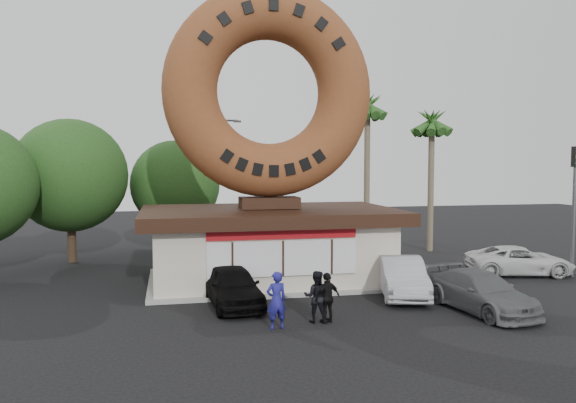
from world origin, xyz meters
The scene contains 16 objects.
ground centered at (0.00, 0.00, 0.00)m, with size 90.00×90.00×0.00m, color black.
donut_shop centered at (0.00, 5.98, 1.77)m, with size 11.20×7.20×3.80m.
giant_donut centered at (0.00, 6.00, 8.43)m, with size 9.26×9.26×2.36m, color brown.
tree_west centered at (-9.50, 13.00, 4.64)m, with size 6.00×6.00×7.65m.
tree_mid centered at (-4.00, 15.00, 4.02)m, with size 5.20×5.20×6.63m.
palm_near centered at (7.50, 14.00, 8.41)m, with size 2.60×2.60×9.75m.
palm_far centered at (11.00, 12.50, 7.48)m, with size 2.60×2.60×8.75m.
street_lamp centered at (-1.86, 16.00, 4.48)m, with size 2.11×0.20×8.00m.
traffic_signal centered at (14.00, 3.99, 3.87)m, with size 0.30×0.38×6.07m.
person_left centered at (-1.05, -1.19, 0.93)m, with size 0.68×0.45×1.87m, color navy.
person_center centered at (0.40, -0.73, 0.87)m, with size 0.84×0.66×1.74m, color black.
person_right centered at (0.75, -0.86, 0.84)m, with size 0.99×0.41×1.69m, color black.
car_black centered at (-2.09, 1.96, 0.74)m, with size 1.76×4.37×1.49m, color black.
car_silver centered at (4.70, 2.15, 0.77)m, with size 1.63×4.67×1.54m, color #A9AAAF.
car_grey centered at (6.53, -0.62, 0.70)m, with size 1.97×4.84×1.40m, color slate.
car_white centered at (11.89, 4.95, 0.68)m, with size 2.26×4.89×1.36m, color silver.
Camera 1 is at (-4.36, -18.57, 5.34)m, focal length 35.00 mm.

